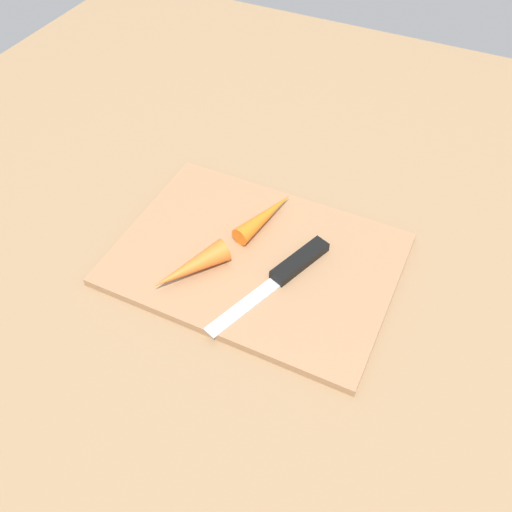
# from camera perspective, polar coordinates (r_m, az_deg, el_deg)

# --- Properties ---
(ground_plane) EXTENTS (1.40, 1.40, 0.00)m
(ground_plane) POSITION_cam_1_polar(r_m,az_deg,el_deg) (0.72, 0.00, -0.64)
(ground_plane) COLOR #8C6D4C
(cutting_board) EXTENTS (0.36, 0.26, 0.01)m
(cutting_board) POSITION_cam_1_polar(r_m,az_deg,el_deg) (0.71, 0.00, -0.32)
(cutting_board) COLOR #99704C
(cutting_board) RESTS_ON ground_plane
(knife) EXTENTS (0.09, 0.19, 0.01)m
(knife) POSITION_cam_1_polar(r_m,az_deg,el_deg) (0.69, 3.90, -1.12)
(knife) COLOR #B7B7BC
(knife) RESTS_ON cutting_board
(carrot_short) EXTENTS (0.08, 0.11, 0.03)m
(carrot_short) POSITION_cam_1_polar(r_m,az_deg,el_deg) (0.68, -7.02, -1.23)
(carrot_short) COLOR orange
(carrot_short) RESTS_ON cutting_board
(carrot_long) EXTENTS (0.05, 0.11, 0.03)m
(carrot_long) POSITION_cam_1_polar(r_m,az_deg,el_deg) (0.74, 1.00, 4.28)
(carrot_long) COLOR orange
(carrot_long) RESTS_ON cutting_board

